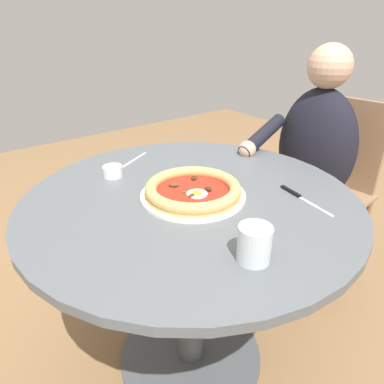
% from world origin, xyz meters
% --- Properties ---
extents(ground_plane, '(6.00, 6.00, 0.02)m').
position_xyz_m(ground_plane, '(0.00, 0.00, -0.01)').
color(ground_plane, olive).
extents(dining_table, '(1.01, 1.01, 0.71)m').
position_xyz_m(dining_table, '(0.00, 0.00, 0.54)').
color(dining_table, '#565B60').
rests_on(dining_table, ground).
extents(pizza_on_plate, '(0.32, 0.32, 0.05)m').
position_xyz_m(pizza_on_plate, '(0.01, -0.00, 0.74)').
color(pizza_on_plate, white).
rests_on(pizza_on_plate, dining_table).
extents(water_glass, '(0.08, 0.08, 0.08)m').
position_xyz_m(water_glass, '(0.34, -0.08, 0.75)').
color(water_glass, silver).
rests_on(water_glass, dining_table).
extents(steak_knife, '(0.21, 0.05, 0.01)m').
position_xyz_m(steak_knife, '(0.21, 0.25, 0.72)').
color(steak_knife, silver).
rests_on(steak_knife, dining_table).
extents(ramekin_capers, '(0.06, 0.06, 0.04)m').
position_xyz_m(ramekin_capers, '(-0.27, -0.12, 0.74)').
color(ramekin_capers, white).
rests_on(ramekin_capers, dining_table).
extents(fork_utensil, '(0.09, 0.15, 0.00)m').
position_xyz_m(fork_utensil, '(-0.36, 0.01, 0.72)').
color(fork_utensil, '#BCBCC1').
rests_on(fork_utensil, dining_table).
extents(diner_person, '(0.36, 0.50, 1.12)m').
position_xyz_m(diner_person, '(-0.04, 0.71, 0.49)').
color(diner_person, '#282833').
rests_on(diner_person, ground).
extents(cafe_chair_diner, '(0.44, 0.44, 0.88)m').
position_xyz_m(cafe_chair_diner, '(-0.04, 0.85, 0.53)').
color(cafe_chair_diner, '#957050').
rests_on(cafe_chair_diner, ground).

